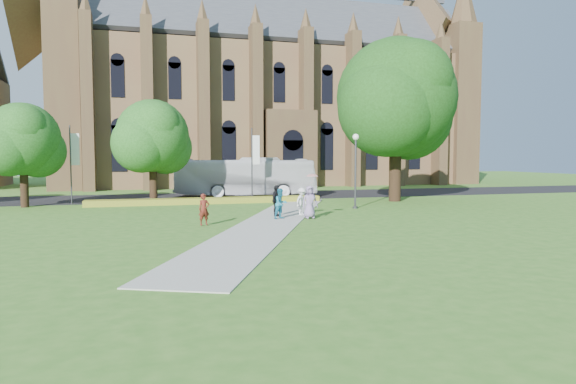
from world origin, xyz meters
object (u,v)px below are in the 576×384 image
object	(u,v)px
pedestrian_0	(204,209)
tour_coach	(246,177)
large_tree	(396,98)
streetlamp	(356,162)

from	to	relation	value
pedestrian_0	tour_coach	bearing A→B (deg)	57.63
tour_coach	pedestrian_0	size ratio (longest dim) A/B	7.65
large_tree	streetlamp	bearing A→B (deg)	-140.71
large_tree	tour_coach	bearing A→B (deg)	143.26
large_tree	pedestrian_0	xyz separation A→B (m)	(-16.84, -10.53, -7.49)
large_tree	tour_coach	world-z (taller)	large_tree
large_tree	tour_coach	size ratio (longest dim) A/B	1.04
tour_coach	pedestrian_0	world-z (taller)	tour_coach
tour_coach	large_tree	bearing A→B (deg)	-115.37
streetlamp	pedestrian_0	world-z (taller)	streetlamp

